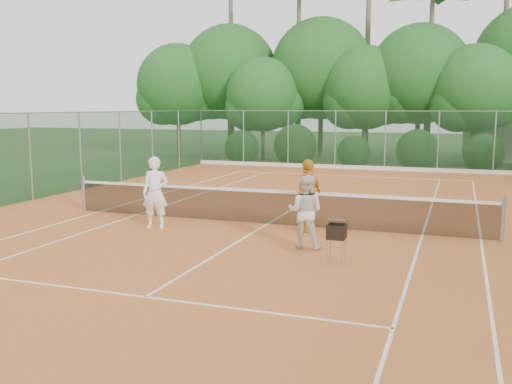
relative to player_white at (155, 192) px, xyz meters
The scene contains 13 objects.
ground 3.14m from the player_white, 27.11° to the left, with size 120.00×120.00×0.00m, color #254A1A.
clay_court 3.14m from the player_white, 27.11° to the left, with size 18.00×36.00×0.02m, color #C16A2C.
tennis_net 3.02m from the player_white, 27.11° to the left, with size 11.97×0.10×1.10m.
player_white is the anchor object (origin of this frame).
player_center_grp 4.39m from the player_white, 10.39° to the right, with size 0.83×0.65×1.72m.
player_yellow 4.05m from the player_white, 12.96° to the left, with size 1.10×0.46×1.88m, color gold.
ball_hopper 5.58m from the player_white, 19.33° to the right, with size 0.36×0.36×0.82m.
stray_ball_a 12.28m from the player_white, 93.09° to the left, with size 0.07×0.07×0.07m, color #BAD030.
stray_ball_b 15.36m from the player_white, 74.39° to the left, with size 0.07×0.07×0.07m, color #B5C72E.
stray_ball_c 11.66m from the player_white, 74.72° to the left, with size 0.07×0.07×0.07m, color #BFD230.
court_markings 3.13m from the player_white, 27.11° to the left, with size 11.03×23.83×0.01m.
fence_back 16.58m from the player_white, 80.77° to the left, with size 18.07×0.07×3.00m.
tropical_treeline 22.35m from the player_white, 79.27° to the left, with size 32.10×8.49×15.03m.
Camera 1 is at (4.90, -14.51, 3.21)m, focal length 40.00 mm.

